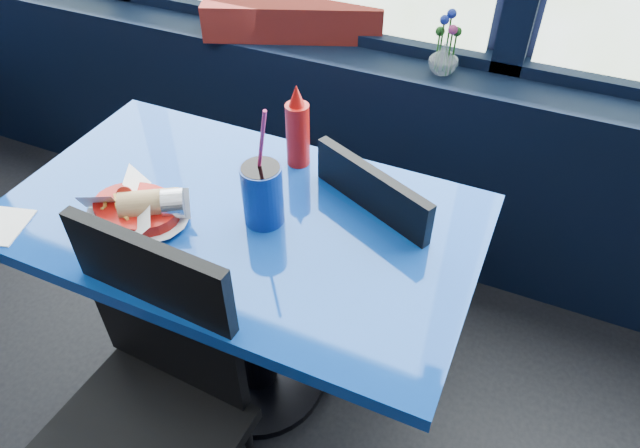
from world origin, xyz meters
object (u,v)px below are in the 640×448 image
Objects in this scene: chair_near_front at (147,399)px; chair_near_back at (363,247)px; planter_box at (293,19)px; flower_vase at (444,55)px; ketchup_bottle at (298,130)px; food_basket at (139,208)px; soda_cup at (263,193)px; near_table at (245,264)px.

chair_near_front is 0.74m from chair_near_back.
flower_vase is (0.57, -0.06, -0.00)m from planter_box.
chair_near_back is (0.26, 0.69, -0.03)m from chair_near_front.
ketchup_bottle is (-0.21, 0.00, 0.36)m from chair_near_back.
food_basket is (0.07, -1.01, -0.08)m from planter_box.
chair_near_front reaches higher than food_basket.
soda_cup is (0.03, -0.25, -0.02)m from ketchup_bottle.
flower_vase is at bearing 75.12° from soda_cup.
chair_near_back is 3.61× the size of ketchup_bottle.
food_basket is 1.07× the size of ketchup_bottle.
chair_near_front is 1.07× the size of chair_near_back.
chair_near_back reaches higher than food_basket.
soda_cup is at bearing -104.88° from flower_vase.
soda_cup is at bearing 8.64° from near_table.
chair_near_front is at bearing 94.01° from chair_near_back.
ketchup_bottle is (-0.25, -0.58, -0.01)m from flower_vase.
ketchup_bottle reaches higher than chair_near_front.
soda_cup is at bearing 78.71° from chair_near_back.
chair_near_back is 0.91m from planter_box.
planter_box is 2.65× the size of ketchup_bottle.
ketchup_bottle reaches higher than chair_near_back.
near_table is 0.28m from soda_cup.
food_basket is at bearing -107.64° from planter_box.
chair_near_back is 0.41m from ketchup_bottle.
chair_near_back is at bearing 54.12° from soda_cup.
ketchup_bottle is at bearing 80.87° from near_table.
chair_near_back is 0.45m from soda_cup.
ketchup_bottle is at bearing -113.11° from flower_vase.
chair_near_back is 3.36× the size of food_basket.
flower_vase is at bearing -69.44° from chair_near_back.
ketchup_bottle is at bearing 96.12° from soda_cup.
chair_near_front is at bearing -99.91° from planter_box.
near_table is at bearing 91.51° from chair_near_front.
near_table is 0.37m from chair_near_back.
chair_near_back is at bearing -71.67° from planter_box.
planter_box is 0.72m from ketchup_bottle.
planter_box reaches higher than food_basket.
near_table is 1.88× the size of planter_box.
near_table is at bearing -108.99° from flower_vase.
soda_cup reaches higher than flower_vase.
chair_near_front is 2.76× the size of soda_cup.
planter_box is 0.58m from flower_vase.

